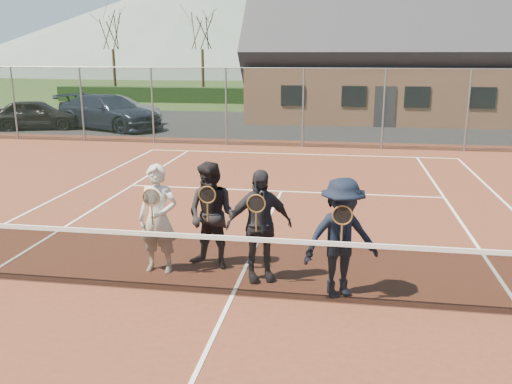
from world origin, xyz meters
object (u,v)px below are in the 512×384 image
(tennis_net, at_px, (232,263))
(player_b, at_px, (212,216))
(clubhouse, at_px, (392,45))
(car_c, at_px, (109,112))
(player_d, at_px, (341,238))
(car_a, at_px, (36,114))
(car_b, at_px, (116,110))
(player_c, at_px, (259,225))
(player_a, at_px, (158,219))

(tennis_net, bearing_deg, player_b, 117.32)
(clubhouse, distance_m, player_b, 23.56)
(car_c, distance_m, clubhouse, 15.47)
(car_c, height_order, player_d, player_d)
(player_d, bearing_deg, player_b, 159.53)
(clubhouse, height_order, player_d, clubhouse)
(car_a, bearing_deg, player_d, -155.96)
(car_c, bearing_deg, car_a, 122.23)
(car_c, height_order, player_b, player_b)
(tennis_net, bearing_deg, car_a, 127.90)
(car_c, bearing_deg, car_b, 35.93)
(player_b, bearing_deg, car_c, 119.07)
(car_a, height_order, car_c, car_c)
(player_b, distance_m, player_c, 0.94)
(car_a, xyz_separation_m, player_b, (12.43, -15.60, 0.21))
(clubhouse, distance_m, player_d, 24.03)
(car_b, distance_m, clubhouse, 15.19)
(car_c, relative_size, clubhouse, 0.36)
(car_b, xyz_separation_m, player_d, (11.53, -18.68, 0.19))
(tennis_net, xyz_separation_m, player_b, (-0.56, 1.08, 0.38))
(car_c, relative_size, player_a, 3.12)
(car_c, bearing_deg, player_b, -128.25)
(car_b, relative_size, player_b, 2.46)
(car_a, distance_m, tennis_net, 21.14)
(player_a, bearing_deg, player_c, -2.65)
(player_d, bearing_deg, player_c, 162.49)
(player_d, bearing_deg, tennis_net, -169.63)
(player_d, bearing_deg, car_a, 131.61)
(player_b, bearing_deg, player_a, -158.94)
(tennis_net, height_order, clubhouse, clubhouse)
(car_a, height_order, player_a, player_a)
(player_b, height_order, player_d, same)
(car_a, xyz_separation_m, car_c, (3.44, 0.58, 0.10))
(car_a, relative_size, clubhouse, 0.27)
(car_c, bearing_deg, player_d, -124.08)
(tennis_net, height_order, player_d, player_d)
(player_c, bearing_deg, player_b, 155.31)
(car_b, height_order, player_c, player_c)
(car_b, bearing_deg, car_c, -164.03)
(tennis_net, relative_size, clubhouse, 0.75)
(clubhouse, xyz_separation_m, player_a, (-5.38, -23.23, -3.07))
(tennis_net, distance_m, player_b, 1.28)
(player_a, bearing_deg, player_b, 21.06)
(car_a, distance_m, clubhouse, 18.78)
(car_c, distance_m, player_b, 18.51)
(player_c, xyz_separation_m, player_d, (1.28, -0.40, -0.00))
(tennis_net, distance_m, player_a, 1.63)
(tennis_net, relative_size, player_a, 6.49)
(player_b, bearing_deg, car_b, 117.72)
(car_a, height_order, player_b, player_b)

